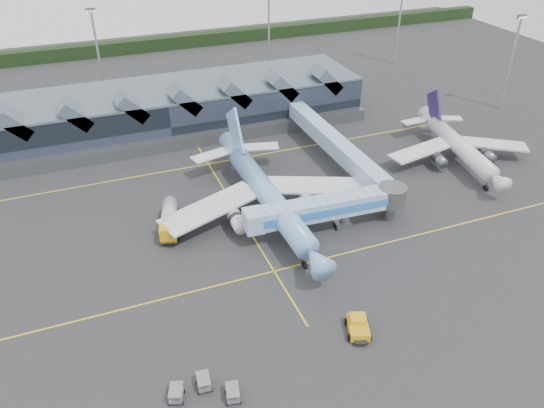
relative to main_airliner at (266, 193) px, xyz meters
name	(u,v)px	position (x,y,z in m)	size (l,w,h in m)	color
ground	(256,241)	(-4.43, -7.08, -4.07)	(260.00, 260.00, 0.00)	#29292C
taxi_stripes	(236,209)	(-4.43, 2.92, -4.07)	(120.00, 60.00, 0.01)	yellow
tree_line_far	(139,46)	(-4.43, 102.92, -2.07)	(260.00, 4.00, 4.00)	black
terminal	(162,110)	(-9.50, 40.27, 0.81)	(90.00, 22.25, 12.52)	black
light_masts	(249,45)	(16.57, 55.72, 8.42)	(132.40, 42.56, 22.45)	gray
main_airliner	(266,193)	(0.00, 0.00, 0.00)	(37.53, 43.02, 13.85)	#6486CB
regional_jet	(458,145)	(42.66, 4.19, -0.54)	(29.28, 32.34, 11.13)	silver
jet_bridge	(337,206)	(9.09, -8.39, 0.15)	(27.83, 5.51, 6.15)	#7FB2D4
fuel_truck	(169,218)	(-16.36, 1.37, -2.08)	(4.96, 10.64, 3.55)	black
pushback_tug	(358,326)	(1.14, -30.20, -3.15)	(4.00, 5.08, 2.05)	gold
baggage_carts	(204,389)	(-19.68, -32.39, -3.18)	(7.98, 5.12, 1.60)	gray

